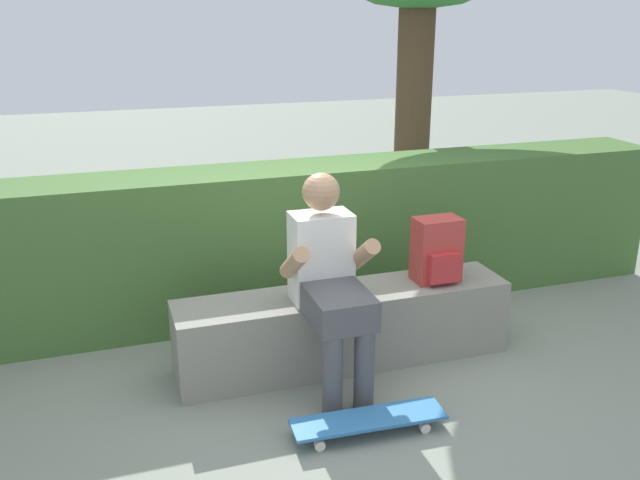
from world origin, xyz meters
name	(u,v)px	position (x,y,z in m)	size (l,w,h in m)	color
ground_plane	(359,382)	(0.00, 0.00, 0.00)	(24.00, 24.00, 0.00)	gray
bench_main	(344,327)	(0.00, 0.26, 0.23)	(2.04, 0.41, 0.47)	gray
person_skater	(329,277)	(-0.17, 0.05, 0.66)	(0.49, 0.62, 1.22)	white
skateboard_near_person	(369,420)	(-0.14, -0.48, 0.07)	(0.81, 0.24, 0.09)	teal
backpack_on_bench	(437,251)	(0.60, 0.25, 0.66)	(0.28, 0.23, 0.40)	#B23833
hedge_row	(248,244)	(-0.39, 1.14, 0.52)	(6.33, 0.53, 1.04)	#416730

